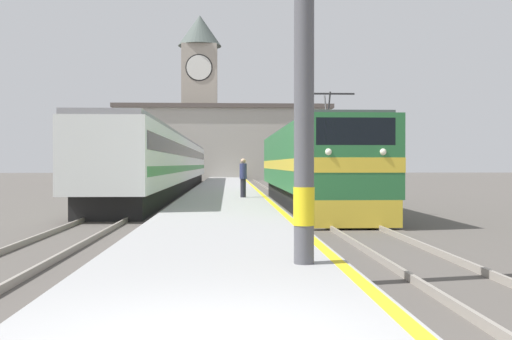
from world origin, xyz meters
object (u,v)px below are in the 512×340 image
person_on_platform (243,177)px  clock_tower (200,90)px  passenger_train (170,163)px  catenary_mast (309,29)px  locomotive_train (309,166)px

person_on_platform → clock_tower: bearing=94.8°
passenger_train → person_on_platform: (4.81, -14.70, -0.67)m
person_on_platform → clock_tower: 57.07m
passenger_train → catenary_mast: catenary_mast is taller
catenary_mast → clock_tower: size_ratio=0.33×
person_on_platform → clock_tower: (-4.64, 55.82, 10.92)m
locomotive_train → clock_tower: size_ratio=0.88×
catenary_mast → person_on_platform: size_ratio=4.10×
passenger_train → person_on_platform: size_ratio=25.81×
passenger_train → locomotive_train: bearing=-63.6°
locomotive_train → catenary_mast: 18.05m
passenger_train → clock_tower: size_ratio=2.07×
catenary_mast → locomotive_train: bearing=82.2°
locomotive_train → person_on_platform: (-2.98, 1.00, -0.50)m
locomotive_train → clock_tower: clock_tower is taller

